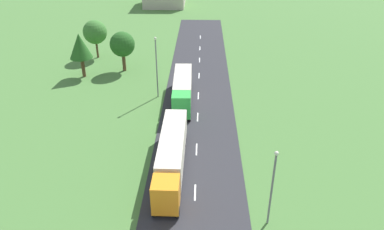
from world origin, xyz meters
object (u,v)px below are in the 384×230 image
at_px(truck_second, 172,154).
at_px(tree_oak, 122,44).
at_px(lamppost_second, 272,185).
at_px(truck_third, 182,89).
at_px(lamppost_third, 157,65).
at_px(tree_maple, 95,32).
at_px(tree_pine, 80,46).

relative_size(truck_second, tree_oak, 2.10).
bearing_deg(lamppost_second, truck_third, 110.40).
distance_m(truck_second, lamppost_third, 18.43).
relative_size(lamppost_second, tree_oak, 1.12).
bearing_deg(tree_oak, tree_maple, 134.60).
height_order(lamppost_second, tree_maple, lamppost_second).
relative_size(truck_third, tree_maple, 1.78).
bearing_deg(tree_oak, lamppost_third, -55.74).
height_order(tree_oak, tree_pine, tree_pine).
bearing_deg(tree_oak, tree_pine, -155.31).
xyz_separation_m(lamppost_second, tree_oak, (-19.41, 35.23, 0.38)).
bearing_deg(lamppost_third, tree_maple, 128.61).
bearing_deg(tree_pine, lamppost_third, -29.06).
xyz_separation_m(truck_second, truck_third, (0.28, 16.30, -0.07)).
relative_size(truck_second, truck_third, 1.14).
height_order(truck_second, tree_oak, tree_oak).
distance_m(truck_second, tree_pine, 30.34).
relative_size(tree_oak, tree_pine, 0.93).
height_order(truck_third, lamppost_second, lamppost_second).
relative_size(truck_third, lamppost_second, 1.65).
bearing_deg(tree_maple, tree_pine, -89.76).
xyz_separation_m(lamppost_third, tree_pine, (-13.16, 7.31, 0.20)).
xyz_separation_m(tree_oak, tree_maple, (-6.27, 6.36, 0.20)).
bearing_deg(truck_second, tree_pine, 123.43).
distance_m(tree_maple, tree_pine, 9.23).
xyz_separation_m(truck_second, tree_pine, (-16.63, 25.19, 3.08)).
relative_size(truck_third, tree_pine, 1.71).
bearing_deg(lamppost_third, tree_oak, 124.26).
height_order(lamppost_third, tree_maple, lamppost_third).
bearing_deg(truck_third, tree_oak, 132.26).
relative_size(lamppost_third, tree_pine, 1.24).
distance_m(truck_third, tree_oak, 16.09).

